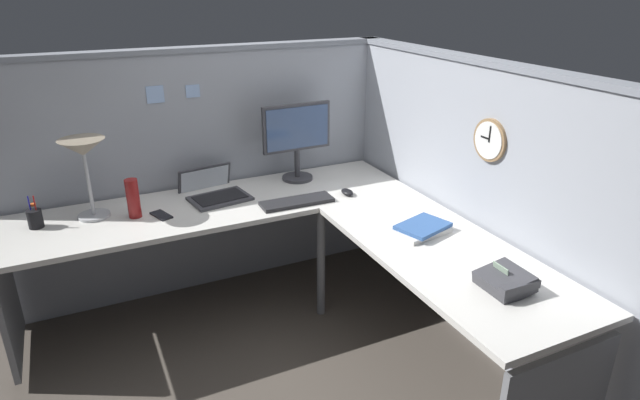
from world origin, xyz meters
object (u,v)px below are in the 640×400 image
monitor (297,136)px  thermos_flask (133,198)px  keyboard (297,202)px  book_stack (421,228)px  cell_phone (161,215)px  wall_clock (490,140)px  computer_mouse (347,192)px  pen_cup (35,218)px  laptop (213,191)px  desk_lamp_dome (83,154)px  office_phone (506,282)px

monitor → thermos_flask: size_ratio=2.27×
keyboard → book_stack: book_stack is taller
keyboard → book_stack: size_ratio=1.33×
cell_phone → wall_clock: size_ratio=0.65×
computer_mouse → thermos_flask: size_ratio=0.47×
pen_cup → book_stack: 2.03m
cell_phone → monitor: bearing=-5.4°
laptop → cell_phone: (-0.35, -0.19, -0.02)m
wall_clock → book_stack: bearing=168.2°
monitor → desk_lamp_dome: size_ratio=1.12×
laptop → pen_cup: size_ratio=2.37×
pen_cup → desk_lamp_dome: bearing=3.1°
keyboard → office_phone: office_phone is taller
keyboard → computer_mouse: computer_mouse is taller
desk_lamp_dome → thermos_flask: size_ratio=2.02×
laptop → wall_clock: (1.17, -1.04, 0.45)m
keyboard → laptop: bearing=141.1°
computer_mouse → pen_cup: size_ratio=0.58×
book_stack → wall_clock: bearing=-11.8°
desk_lamp_dome → pen_cup: size_ratio=2.47×
laptop → book_stack: size_ratio=1.33×
monitor → pen_cup: 1.56m
computer_mouse → desk_lamp_dome: desk_lamp_dome is taller
laptop → office_phone: laptop is taller
laptop → cell_phone: 0.39m
book_stack → thermos_flask: bearing=147.5°
pen_cup → office_phone: pen_cup is taller
desk_lamp_dome → office_phone: bearing=-45.7°
computer_mouse → office_phone: (0.09, -1.24, 0.02)m
office_phone → book_stack: 0.62m
laptop → computer_mouse: laptop is taller
computer_mouse → desk_lamp_dome: size_ratio=0.23×
laptop → desk_lamp_dome: (-0.68, -0.04, 0.34)m
book_stack → wall_clock: wall_clock is taller
keyboard → pen_cup: pen_cup is taller
laptop → computer_mouse: bearing=-25.3°
laptop → cell_phone: size_ratio=2.97×
keyboard → thermos_flask: 0.91m
keyboard → desk_lamp_dome: (-1.09, 0.31, 0.35)m
keyboard → thermos_flask: bearing=168.1°
computer_mouse → pen_cup: 1.73m
laptop → wall_clock: bearing=-41.6°
monitor → wall_clock: 1.25m
keyboard → wall_clock: wall_clock is taller
laptop → pen_cup: 0.97m
cell_phone → office_phone: 1.83m
keyboard → pen_cup: bearing=169.4°
monitor → thermos_flask: (-1.05, -0.17, -0.18)m
keyboard → desk_lamp_dome: desk_lamp_dome is taller
wall_clock → thermos_flask: bearing=151.2°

